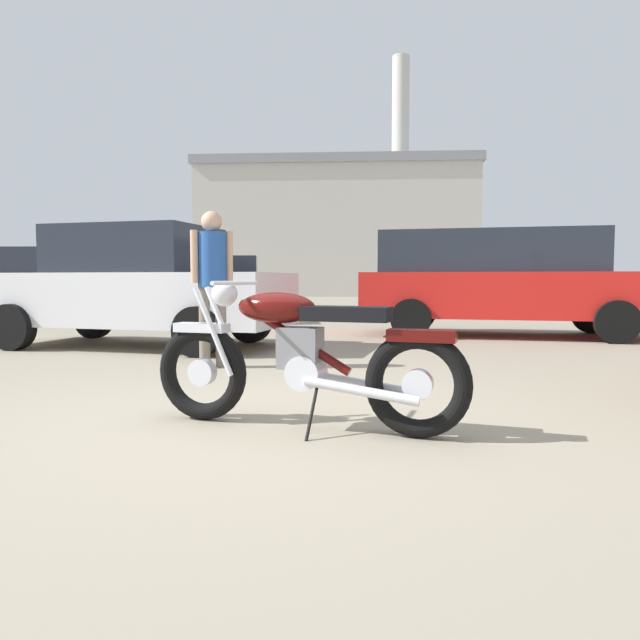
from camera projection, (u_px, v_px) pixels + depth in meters
name	position (u px, v px, depth m)	size (l,w,h in m)	color
ground_plane	(256.00, 423.00, 3.89)	(80.00, 80.00, 0.00)	gray
vintage_motorcycle	(301.00, 357.00, 3.73)	(2.04, 0.74, 0.94)	black
bystander	(212.00, 272.00, 6.29)	(0.41, 0.30, 1.66)	#706656
pale_sedan_back	(500.00, 280.00, 9.88)	(4.93, 2.55, 1.74)	black
blue_hatchback_right	(454.00, 283.00, 16.87)	(4.38, 2.30, 1.67)	black
red_hatchback_near	(157.00, 281.00, 12.93)	(4.07, 2.18, 1.78)	black
dark_sedan_left	(28.00, 284.00, 13.89)	(4.23, 1.98, 1.67)	black
silver_sedan_mid	(200.00, 280.00, 20.23)	(4.90, 2.47, 1.74)	black
white_estate_far	(138.00, 287.00, 8.32)	(4.45, 2.53, 1.67)	black
industrial_building	(339.00, 233.00, 38.69)	(16.13, 13.23, 15.13)	beige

